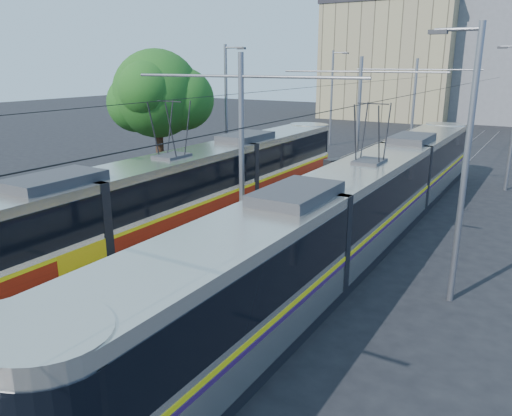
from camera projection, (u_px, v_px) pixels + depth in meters
The scene contains 12 objects.
ground at pixel (68, 355), 12.32m from camera, with size 160.00×160.00×0.00m, color black.
platform at pixel (334, 197), 26.26m from camera, with size 4.00×50.00×0.30m, color gray.
tactile_strip_left at pixel (309, 191), 26.93m from camera, with size 0.70×50.00×0.01m, color gray.
tactile_strip_right at pixel (361, 198), 25.50m from camera, with size 0.70×50.00×0.01m, color gray.
rails at pixel (334, 200), 26.30m from camera, with size 8.71×70.00×0.03m.
tram_left at pixel (174, 195), 20.54m from camera, with size 2.43×27.92×5.50m.
tram_right at pixel (367, 199), 19.40m from camera, with size 2.43×30.91×5.50m.
catenary at pixel (314, 118), 22.70m from camera, with size 9.20×70.00×7.00m.
street_lamps at pixel (365, 114), 28.42m from camera, with size 15.18×38.22×8.00m.
shelter at pixel (333, 179), 24.78m from camera, with size 0.93×1.11×2.11m.
tree at pixel (164, 95), 27.55m from camera, with size 5.32×4.92×7.73m.
building_left at pixel (393, 61), 64.59m from camera, with size 16.32×12.24×14.54m.
Camera 1 is at (9.57, -6.86, 6.92)m, focal length 35.00 mm.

